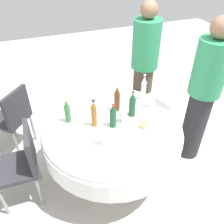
{
  "coord_description": "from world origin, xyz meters",
  "views": [
    {
      "loc": [
        -1.67,
        0.63,
        2.25
      ],
      "look_at": [
        0.0,
        0.0,
        0.89
      ],
      "focal_mm": 37.31,
      "sensor_mm": 36.0,
      "label": 1
    }
  ],
  "objects_px": {
    "bottle_amber_east": "(94,114)",
    "bottle_brown_west": "(117,99)",
    "plate_outer": "(100,161)",
    "bottle_clear_inner": "(144,88)",
    "wine_glass_south": "(96,93)",
    "plate_front": "(143,126)",
    "wine_glass_left": "(102,135)",
    "chair_north": "(22,161)",
    "person_inner": "(144,67)",
    "wine_glass_north": "(123,114)",
    "person_east": "(203,94)",
    "dining_table": "(112,135)",
    "bottle_dark_green_south": "(113,116)",
    "bottle_dark_green_mid": "(132,105)",
    "chair_south": "(13,115)",
    "wine_glass_west": "(151,98)",
    "bottle_green_left": "(67,111)"
  },
  "relations": [
    {
      "from": "bottle_amber_east",
      "to": "bottle_brown_west",
      "type": "relative_size",
      "value": 0.98
    },
    {
      "from": "plate_outer",
      "to": "bottle_clear_inner",
      "type": "bearing_deg",
      "value": -46.3
    },
    {
      "from": "bottle_amber_east",
      "to": "wine_glass_south",
      "type": "height_order",
      "value": "bottle_amber_east"
    },
    {
      "from": "bottle_brown_west",
      "to": "plate_front",
      "type": "relative_size",
      "value": 1.23
    },
    {
      "from": "wine_glass_left",
      "to": "plate_outer",
      "type": "relative_size",
      "value": 0.63
    },
    {
      "from": "bottle_amber_east",
      "to": "chair_north",
      "type": "distance_m",
      "value": 0.82
    },
    {
      "from": "wine_glass_south",
      "to": "person_inner",
      "type": "bearing_deg",
      "value": -67.69
    },
    {
      "from": "chair_north",
      "to": "bottle_brown_west",
      "type": "bearing_deg",
      "value": -78.42
    },
    {
      "from": "wine_glass_north",
      "to": "wine_glass_left",
      "type": "bearing_deg",
      "value": 128.13
    },
    {
      "from": "bottle_brown_west",
      "to": "person_east",
      "type": "height_order",
      "value": "person_east"
    },
    {
      "from": "dining_table",
      "to": "plate_outer",
      "type": "bearing_deg",
      "value": 147.68
    },
    {
      "from": "bottle_dark_green_south",
      "to": "chair_north",
      "type": "relative_size",
      "value": 0.3
    },
    {
      "from": "bottle_dark_green_south",
      "to": "plate_outer",
      "type": "height_order",
      "value": "bottle_dark_green_south"
    },
    {
      "from": "plate_front",
      "to": "dining_table",
      "type": "bearing_deg",
      "value": 62.44
    },
    {
      "from": "wine_glass_north",
      "to": "chair_north",
      "type": "bearing_deg",
      "value": 88.36
    },
    {
      "from": "bottle_dark_green_south",
      "to": "plate_front",
      "type": "distance_m",
      "value": 0.32
    },
    {
      "from": "bottle_dark_green_south",
      "to": "plate_outer",
      "type": "xyz_separation_m",
      "value": [
        -0.4,
        0.27,
        -0.11
      ]
    },
    {
      "from": "plate_front",
      "to": "wine_glass_left",
      "type": "bearing_deg",
      "value": 100.58
    },
    {
      "from": "dining_table",
      "to": "plate_front",
      "type": "distance_m",
      "value": 0.35
    },
    {
      "from": "chair_north",
      "to": "bottle_clear_inner",
      "type": "bearing_deg",
      "value": -76.91
    },
    {
      "from": "bottle_dark_green_mid",
      "to": "wine_glass_north",
      "type": "bearing_deg",
      "value": 114.52
    },
    {
      "from": "plate_front",
      "to": "chair_south",
      "type": "relative_size",
      "value": 0.28
    },
    {
      "from": "dining_table",
      "to": "bottle_dark_green_mid",
      "type": "relative_size",
      "value": 4.87
    },
    {
      "from": "bottle_dark_green_mid",
      "to": "plate_outer",
      "type": "distance_m",
      "value": 0.72
    },
    {
      "from": "bottle_clear_inner",
      "to": "wine_glass_west",
      "type": "height_order",
      "value": "bottle_clear_inner"
    },
    {
      "from": "wine_glass_north",
      "to": "plate_outer",
      "type": "bearing_deg",
      "value": 138.23
    },
    {
      "from": "bottle_clear_inner",
      "to": "bottle_dark_green_south",
      "type": "bearing_deg",
      "value": 123.74
    },
    {
      "from": "bottle_brown_west",
      "to": "chair_south",
      "type": "distance_m",
      "value": 1.31
    },
    {
      "from": "bottle_dark_green_mid",
      "to": "person_inner",
      "type": "distance_m",
      "value": 0.85
    },
    {
      "from": "bottle_green_left",
      "to": "person_inner",
      "type": "xyz_separation_m",
      "value": [
        0.57,
        -1.13,
        0.03
      ]
    },
    {
      "from": "bottle_amber_east",
      "to": "bottle_dark_green_mid",
      "type": "height_order",
      "value": "bottle_amber_east"
    },
    {
      "from": "dining_table",
      "to": "bottle_dark_green_south",
      "type": "distance_m",
      "value": 0.27
    },
    {
      "from": "dining_table",
      "to": "bottle_brown_west",
      "type": "xyz_separation_m",
      "value": [
        0.21,
        -0.13,
        0.29
      ]
    },
    {
      "from": "wine_glass_north",
      "to": "chair_south",
      "type": "relative_size",
      "value": 0.15
    },
    {
      "from": "chair_south",
      "to": "wine_glass_west",
      "type": "bearing_deg",
      "value": -74.83
    },
    {
      "from": "bottle_green_left",
      "to": "plate_front",
      "type": "bearing_deg",
      "value": -117.2
    },
    {
      "from": "wine_glass_north",
      "to": "chair_north",
      "type": "height_order",
      "value": "wine_glass_north"
    },
    {
      "from": "bottle_clear_inner",
      "to": "chair_north",
      "type": "xyz_separation_m",
      "value": [
        -0.27,
        1.4,
        -0.37
      ]
    },
    {
      "from": "bottle_brown_west",
      "to": "dining_table",
      "type": "bearing_deg",
      "value": 146.99
    },
    {
      "from": "bottle_clear_inner",
      "to": "bottle_dark_green_south",
      "type": "relative_size",
      "value": 1.18
    },
    {
      "from": "wine_glass_left",
      "to": "wine_glass_north",
      "type": "height_order",
      "value": "wine_glass_left"
    },
    {
      "from": "dining_table",
      "to": "plate_front",
      "type": "xyz_separation_m",
      "value": [
        -0.14,
        -0.27,
        0.16
      ]
    },
    {
      "from": "person_inner",
      "to": "wine_glass_left",
      "type": "bearing_deg",
      "value": -88.91
    },
    {
      "from": "bottle_dark_green_mid",
      "to": "wine_glass_left",
      "type": "distance_m",
      "value": 0.52
    },
    {
      "from": "chair_south",
      "to": "chair_north",
      "type": "relative_size",
      "value": 1.0
    },
    {
      "from": "bottle_green_left",
      "to": "plate_outer",
      "type": "distance_m",
      "value": 0.65
    },
    {
      "from": "wine_glass_south",
      "to": "chair_south",
      "type": "height_order",
      "value": "wine_glass_south"
    },
    {
      "from": "wine_glass_south",
      "to": "dining_table",
      "type": "bearing_deg",
      "value": -177.53
    },
    {
      "from": "bottle_clear_inner",
      "to": "person_inner",
      "type": "distance_m",
      "value": 0.52
    },
    {
      "from": "bottle_brown_west",
      "to": "person_inner",
      "type": "xyz_separation_m",
      "value": [
        0.56,
        -0.6,
        0.01
      ]
    }
  ]
}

